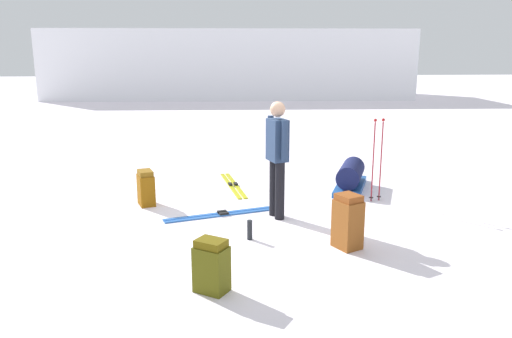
% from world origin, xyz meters
% --- Properties ---
extents(ground_plane, '(80.00, 80.00, 0.00)m').
position_xyz_m(ground_plane, '(0.00, 0.00, 0.00)').
color(ground_plane, white).
extents(distant_snow_ridge, '(17.96, 5.58, 3.33)m').
position_xyz_m(distant_snow_ridge, '(0.08, 19.40, 1.66)').
color(distant_snow_ridge, white).
rests_on(distant_snow_ridge, ground_plane).
extents(skier_standing, '(0.31, 0.55, 1.70)m').
position_xyz_m(skier_standing, '(0.30, -0.13, 0.95)').
color(skier_standing, black).
rests_on(skier_standing, ground_plane).
extents(ski_pair_near, '(1.75, 0.70, 0.05)m').
position_xyz_m(ski_pair_near, '(-0.50, 0.02, 0.01)').
color(ski_pair_near, '#275DAE').
rests_on(ski_pair_near, ground_plane).
extents(ski_pair_far, '(0.45, 1.75, 0.05)m').
position_xyz_m(ski_pair_far, '(-0.29, 1.66, 0.01)').
color(ski_pair_far, '#AEAC16').
rests_on(ski_pair_far, ground_plane).
extents(backpack_large_dark, '(0.33, 0.40, 0.56)m').
position_xyz_m(backpack_large_dark, '(-1.70, 0.62, 0.27)').
color(backpack_large_dark, '#834D0A').
rests_on(backpack_large_dark, ground_plane).
extents(backpack_bright, '(0.40, 0.38, 0.56)m').
position_xyz_m(backpack_bright, '(-0.63, -2.44, 0.27)').
color(backpack_bright, '#504F0F').
rests_on(backpack_bright, ground_plane).
extents(backpack_small_spare, '(0.38, 0.40, 0.69)m').
position_xyz_m(backpack_small_spare, '(1.03, -1.38, 0.34)').
color(backpack_small_spare, brown).
rests_on(backpack_small_spare, ground_plane).
extents(ski_poles_planted_near, '(0.21, 0.11, 1.35)m').
position_xyz_m(ski_poles_planted_near, '(1.99, 0.57, 0.75)').
color(ski_poles_planted_near, maroon).
rests_on(ski_poles_planted_near, ground_plane).
extents(gear_sled, '(0.91, 1.43, 0.49)m').
position_xyz_m(gear_sled, '(1.77, 1.31, 0.22)').
color(gear_sled, '#1A4C95').
rests_on(gear_sled, ground_plane).
extents(thermos_bottle, '(0.07, 0.07, 0.26)m').
position_xyz_m(thermos_bottle, '(-0.16, -1.01, 0.13)').
color(thermos_bottle, black).
rests_on(thermos_bottle, ground_plane).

